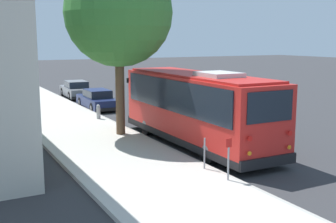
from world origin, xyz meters
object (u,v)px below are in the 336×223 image
(parked_sedan_navy, at_px, (97,100))
(fire_hydrant, at_px, (98,112))
(sign_post_far, at_px, (205,153))
(sign_post_near, at_px, (228,159))
(shuttle_bus, at_px, (196,105))
(parked_sedan_gray, at_px, (76,90))
(street_tree, at_px, (117,5))

(parked_sedan_navy, distance_m, fire_hydrant, 4.53)
(sign_post_far, bearing_deg, sign_post_near, -180.00)
(shuttle_bus, bearing_deg, fire_hydrant, 16.11)
(shuttle_bus, xyz_separation_m, parked_sedan_navy, (11.38, 0.59, -1.15))
(parked_sedan_gray, distance_m, fire_hydrant, 10.34)
(sign_post_near, bearing_deg, street_tree, 3.57)
(shuttle_bus, bearing_deg, street_tree, 37.56)
(street_tree, xyz_separation_m, sign_post_far, (-6.55, -0.49, -5.35))
(parked_sedan_gray, bearing_deg, sign_post_far, 178.87)
(street_tree, height_order, sign_post_far, street_tree)
(parked_sedan_navy, xyz_separation_m, street_tree, (-8.32, 1.73, 5.45))
(street_tree, height_order, sign_post_near, street_tree)
(parked_sedan_gray, height_order, sign_post_far, parked_sedan_gray)
(sign_post_near, relative_size, fire_hydrant, 1.66)
(sign_post_near, bearing_deg, shuttle_bus, -20.61)
(sign_post_near, bearing_deg, parked_sedan_navy, -4.34)
(parked_sedan_navy, xyz_separation_m, sign_post_far, (-14.87, 1.23, 0.10))
(parked_sedan_gray, relative_size, street_tree, 0.52)
(sign_post_far, bearing_deg, parked_sedan_gray, -4.19)
(parked_sedan_navy, distance_m, sign_post_near, 16.28)
(shuttle_bus, xyz_separation_m, fire_hydrant, (7.07, 1.98, -1.19))
(parked_sedan_navy, height_order, street_tree, street_tree)
(sign_post_far, height_order, fire_hydrant, sign_post_far)
(sign_post_near, height_order, sign_post_far, sign_post_near)
(parked_sedan_gray, relative_size, sign_post_near, 3.39)
(fire_hydrant, bearing_deg, sign_post_near, -179.24)
(sign_post_near, bearing_deg, sign_post_far, 0.00)
(fire_hydrant, bearing_deg, parked_sedan_gray, -9.35)
(parked_sedan_gray, bearing_deg, fire_hydrant, 173.71)
(street_tree, bearing_deg, shuttle_bus, -142.91)
(parked_sedan_gray, xyz_separation_m, street_tree, (-14.22, 2.01, 5.42))
(parked_sedan_gray, height_order, fire_hydrant, parked_sedan_gray)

